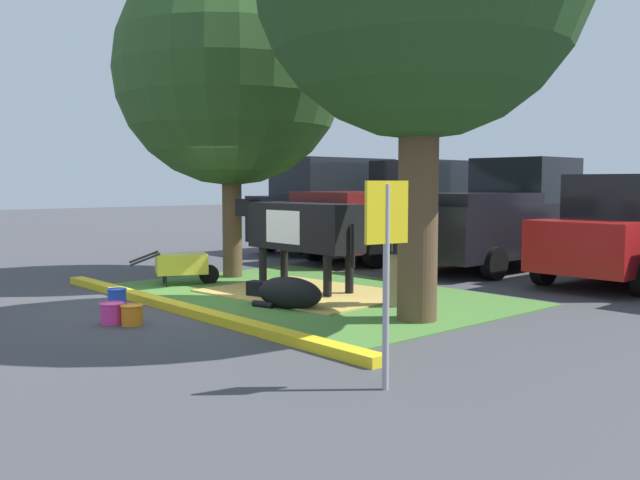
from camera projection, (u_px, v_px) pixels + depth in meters
ground_plane at (196, 303)px, 10.64m from camera, size 80.00×80.00×0.00m
grass_island at (310, 294)px, 11.45m from camera, size 6.60×4.50×0.02m
curb_yellow at (184, 309)px, 9.86m from camera, size 7.80×0.24×0.12m
hay_bedding at (307, 293)px, 11.49m from camera, size 3.42×2.71×0.04m
shade_tree_left at (230, 70)px, 13.20m from camera, size 4.45×4.45×6.26m
cow_holstein at (300, 227)px, 11.84m from camera, size 3.14×0.72×1.56m
calf_lying at (287, 293)px, 10.17m from camera, size 1.33×0.77×0.48m
person_handler at (396, 250)px, 10.24m from camera, size 0.34×0.50×1.60m
wheelbarrow at (183, 264)px, 12.49m from camera, size 1.05×1.58×0.63m
parking_sign at (386, 243)px, 6.11m from camera, size 0.13×0.44×1.89m
bucket_blue at (117, 299)px, 10.04m from camera, size 0.29×0.29×0.33m
bucket_pink at (112, 313)px, 9.12m from camera, size 0.33×0.33×0.28m
bucket_orange at (132, 314)px, 9.02m from camera, size 0.30×0.30×0.27m
suv_black at (334, 204)px, 18.76m from camera, size 2.19×4.63×2.52m
pickup_truck_maroon at (397, 213)px, 16.87m from camera, size 2.30×5.44×2.42m
pickup_truck_black at (504, 217)px, 15.09m from camera, size 2.30×5.44×2.42m
sedan_red at (629, 230)px, 12.77m from camera, size 2.08×4.43×2.02m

